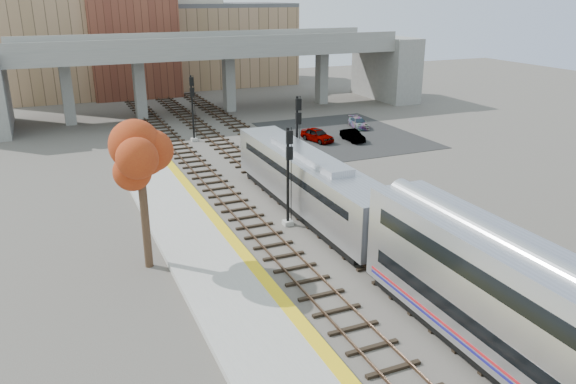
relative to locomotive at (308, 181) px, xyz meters
name	(u,v)px	position (x,y,z in m)	size (l,w,h in m)	color
ground	(367,276)	(-1.00, -9.40, -2.28)	(160.00, 160.00, 0.00)	#47423D
platform	(237,301)	(-8.25, -9.40, -2.10)	(4.50, 60.00, 0.35)	#9E9E99
yellow_strip	(274,290)	(-6.35, -9.40, -1.92)	(0.70, 60.00, 0.01)	yellow
tracks	(289,197)	(-0.07, 3.10, -2.20)	(10.70, 95.00, 0.25)	black
overpass	(212,65)	(3.92, 35.60, 3.53)	(54.00, 12.00, 9.50)	slate
buildings_far	(148,36)	(0.26, 57.17, 5.60)	(43.00, 21.00, 20.60)	#9E7A5B
parking_lot	(343,135)	(13.00, 18.60, -2.26)	(14.00, 18.00, 0.04)	black
locomotive	(308,181)	(0.00, 0.00, 0.00)	(3.02, 19.05, 4.10)	#A8AAB2
signal_mast_near	(288,180)	(-2.10, -1.46, 0.79)	(0.60, 0.64, 6.43)	#9E9E99
signal_mast_mid	(297,141)	(2.00, 6.17, 1.07)	(0.60, 0.64, 6.83)	#9E9E99
signal_mast_far	(193,110)	(-2.10, 22.23, 0.90)	(0.60, 0.64, 6.58)	#9E9E99
tree	(140,160)	(-11.41, -3.65, 3.82)	(3.60, 3.60, 8.21)	#382619
car_a	(317,135)	(9.20, 17.09, -1.58)	(1.56, 3.89, 1.33)	#99999E
car_b	(353,136)	(12.52, 15.77, -1.67)	(1.19, 3.43, 1.13)	#99999E
car_c	(358,123)	(16.10, 20.73, -1.69)	(1.53, 3.76, 1.09)	#99999E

